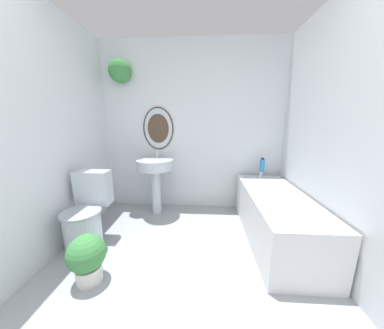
{
  "coord_description": "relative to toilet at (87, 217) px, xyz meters",
  "views": [
    {
      "loc": [
        0.16,
        -0.45,
        1.3
      ],
      "look_at": [
        0.04,
        1.48,
        0.87
      ],
      "focal_mm": 18.0,
      "sensor_mm": 36.0,
      "label": 1
    }
  ],
  "objects": [
    {
      "name": "wall_right",
      "position": [
        2.37,
        -0.11,
        0.87
      ],
      "size": [
        0.06,
        2.51,
        2.4
      ],
      "color": "silver",
      "rests_on": "ground_plane"
    },
    {
      "name": "potted_plant",
      "position": [
        0.27,
        -0.45,
        -0.1
      ],
      "size": [
        0.3,
        0.3,
        0.41
      ],
      "color": "silver",
      "rests_on": "ground_plane"
    },
    {
      "name": "wall_back",
      "position": [
        0.97,
        1.1,
        0.92
      ],
      "size": [
        2.7,
        0.3,
        2.4
      ],
      "color": "silver",
      "rests_on": "ground_plane"
    },
    {
      "name": "shampoo_bottle",
      "position": [
        2.03,
        0.95,
        0.36
      ],
      "size": [
        0.07,
        0.07,
        0.2
      ],
      "color": "#2D84C6",
      "rests_on": "bathtub"
    },
    {
      "name": "toilet",
      "position": [
        0.0,
        0.0,
        0.0
      ],
      "size": [
        0.37,
        0.53,
        0.78
      ],
      "color": "silver",
      "rests_on": "ground_plane"
    },
    {
      "name": "pedestal_sink",
      "position": [
        0.54,
        0.79,
        0.29
      ],
      "size": [
        0.5,
        0.5,
        0.89
      ],
      "color": "silver",
      "rests_on": "ground_plane"
    },
    {
      "name": "wall_left",
      "position": [
        -0.28,
        -0.11,
        0.87
      ],
      "size": [
        0.06,
        2.51,
        2.4
      ],
      "color": "silver",
      "rests_on": "ground_plane"
    },
    {
      "name": "bathtub",
      "position": [
        2.02,
        0.27,
        -0.06
      ],
      "size": [
        0.6,
        1.52,
        0.6
      ],
      "color": "silver",
      "rests_on": "ground_plane"
    }
  ]
}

